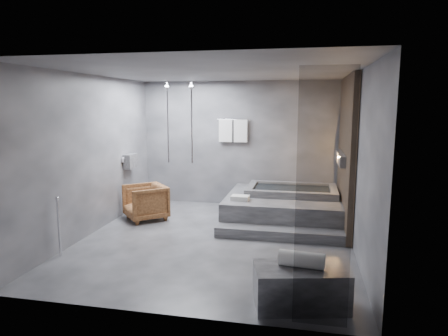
# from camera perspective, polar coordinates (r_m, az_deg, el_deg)

# --- Properties ---
(room) EXTENTS (5.00, 5.04, 2.82)m
(room) POSITION_cam_1_polar(r_m,az_deg,el_deg) (6.71, 2.53, 4.34)
(room) COLOR #323235
(room) RESTS_ON ground
(tub_deck) EXTENTS (2.20, 2.00, 0.50)m
(tub_deck) POSITION_cam_1_polar(r_m,az_deg,el_deg) (8.08, 8.44, -5.60)
(tub_deck) COLOR #38383B
(tub_deck) RESTS_ON ground
(tub_step) EXTENTS (2.20, 0.36, 0.18)m
(tub_step) POSITION_cam_1_polar(r_m,az_deg,el_deg) (7.00, 7.84, -9.29)
(tub_step) COLOR #38383B
(tub_step) RESTS_ON ground
(concrete_bench) EXTENTS (1.14, 0.79, 0.46)m
(concrete_bench) POSITION_cam_1_polar(r_m,az_deg,el_deg) (4.82, 10.85, -16.31)
(concrete_bench) COLOR #363639
(concrete_bench) RESTS_ON ground
(driftwood_chair) EXTENTS (1.07, 1.07, 0.70)m
(driftwood_chair) POSITION_cam_1_polar(r_m,az_deg,el_deg) (8.16, -11.16, -4.80)
(driftwood_chair) COLOR #472611
(driftwood_chair) RESTS_ON ground
(rolled_towel) EXTENTS (0.53, 0.24, 0.18)m
(rolled_towel) POSITION_cam_1_polar(r_m,az_deg,el_deg) (4.70, 11.02, -12.71)
(rolled_towel) COLOR white
(rolled_towel) RESTS_ON concrete_bench
(deck_towel) EXTENTS (0.34, 0.26, 0.09)m
(deck_towel) POSITION_cam_1_polar(r_m,az_deg,el_deg) (7.53, 2.32, -4.29)
(deck_towel) COLOR silver
(deck_towel) RESTS_ON tub_deck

